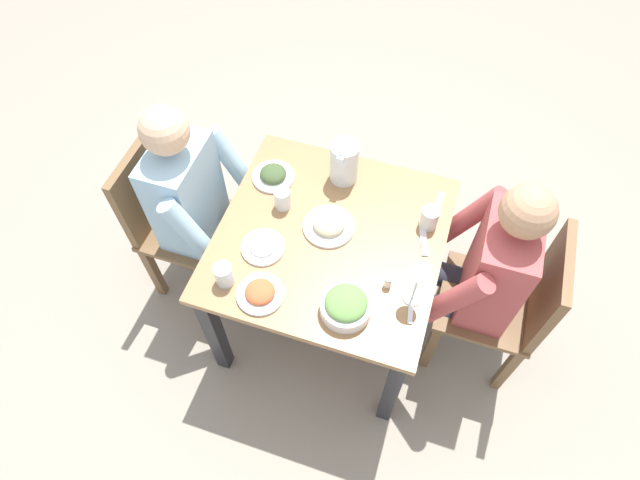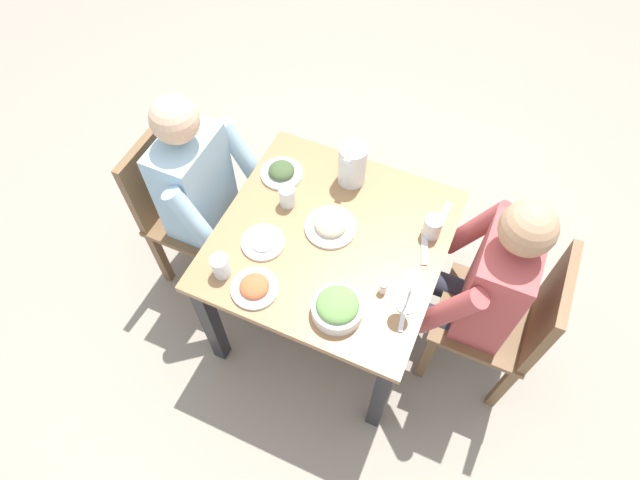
{
  "view_description": "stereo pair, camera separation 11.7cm",
  "coord_description": "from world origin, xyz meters",
  "px_view_note": "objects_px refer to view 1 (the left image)",
  "views": [
    {
      "loc": [
        -1.14,
        -0.33,
        2.47
      ],
      "look_at": [
        -0.04,
        0.03,
        0.73
      ],
      "focal_mm": 29.99,
      "sensor_mm": 36.0,
      "label": 1
    },
    {
      "loc": [
        -1.1,
        -0.44,
        2.47
      ],
      "look_at": [
        -0.04,
        0.03,
        0.73
      ],
      "focal_mm": 29.99,
      "sensor_mm": 36.0,
      "label": 2
    }
  ],
  "objects_px": {
    "diner_near": "(470,270)",
    "plate_yoghurt": "(263,246)",
    "chair_far": "(172,215)",
    "plate_beans": "(329,225)",
    "dining_table": "(330,252)",
    "water_glass_near_left": "(224,275)",
    "water_glass_center": "(282,199)",
    "salt_shaker": "(388,282)",
    "salad_bowl": "(346,305)",
    "plate_rice_curry": "(260,293)",
    "diner_far": "(207,207)",
    "water_glass_far_left": "(429,218)",
    "wine_glass": "(418,279)",
    "chair_near": "(511,301)",
    "plate_dolmas": "(273,175)",
    "water_pitcher": "(344,162)"
  },
  "relations": [
    {
      "from": "plate_beans",
      "to": "salt_shaker",
      "type": "height_order",
      "value": "same"
    },
    {
      "from": "salad_bowl",
      "to": "wine_glass",
      "type": "xyz_separation_m",
      "value": [
        0.13,
        -0.22,
        0.1
      ]
    },
    {
      "from": "salt_shaker",
      "to": "plate_yoghurt",
      "type": "bearing_deg",
      "value": 89.0
    },
    {
      "from": "dining_table",
      "to": "water_glass_center",
      "type": "distance_m",
      "value": 0.3
    },
    {
      "from": "salad_bowl",
      "to": "water_glass_far_left",
      "type": "bearing_deg",
      "value": -23.68
    },
    {
      "from": "salt_shaker",
      "to": "water_glass_far_left",
      "type": "bearing_deg",
      "value": -15.05
    },
    {
      "from": "chair_far",
      "to": "plate_dolmas",
      "type": "bearing_deg",
      "value": -67.62
    },
    {
      "from": "chair_far",
      "to": "chair_near",
      "type": "bearing_deg",
      "value": -88.57
    },
    {
      "from": "plate_beans",
      "to": "wine_glass",
      "type": "xyz_separation_m",
      "value": [
        -0.21,
        -0.39,
        0.12
      ]
    },
    {
      "from": "dining_table",
      "to": "plate_yoghurt",
      "type": "xyz_separation_m",
      "value": [
        -0.14,
        0.23,
        0.13
      ]
    },
    {
      "from": "chair_far",
      "to": "salt_shaker",
      "type": "height_order",
      "value": "chair_far"
    },
    {
      "from": "chair_far",
      "to": "plate_beans",
      "type": "relative_size",
      "value": 4.1
    },
    {
      "from": "water_glass_center",
      "to": "water_glass_near_left",
      "type": "bearing_deg",
      "value": 168.39
    },
    {
      "from": "chair_far",
      "to": "wine_glass",
      "type": "distance_m",
      "value": 1.21
    },
    {
      "from": "wine_glass",
      "to": "water_glass_far_left",
      "type": "bearing_deg",
      "value": 2.32
    },
    {
      "from": "dining_table",
      "to": "diner_far",
      "type": "bearing_deg",
      "value": 86.98
    },
    {
      "from": "plate_rice_curry",
      "to": "water_glass_far_left",
      "type": "bearing_deg",
      "value": -45.99
    },
    {
      "from": "plate_dolmas",
      "to": "wine_glass",
      "type": "height_order",
      "value": "wine_glass"
    },
    {
      "from": "plate_dolmas",
      "to": "salad_bowl",
      "type": "bearing_deg",
      "value": -136.94
    },
    {
      "from": "water_glass_near_left",
      "to": "salt_shaker",
      "type": "height_order",
      "value": "water_glass_near_left"
    },
    {
      "from": "water_pitcher",
      "to": "water_glass_center",
      "type": "height_order",
      "value": "water_pitcher"
    },
    {
      "from": "plate_dolmas",
      "to": "wine_glass",
      "type": "relative_size",
      "value": 0.93
    },
    {
      "from": "chair_near",
      "to": "water_pitcher",
      "type": "relative_size",
      "value": 4.52
    },
    {
      "from": "chair_near",
      "to": "water_glass_center",
      "type": "relative_size",
      "value": 9.16
    },
    {
      "from": "chair_near",
      "to": "plate_beans",
      "type": "relative_size",
      "value": 4.1
    },
    {
      "from": "plate_dolmas",
      "to": "plate_rice_curry",
      "type": "distance_m",
      "value": 0.56
    },
    {
      "from": "chair_far",
      "to": "salad_bowl",
      "type": "relative_size",
      "value": 4.56
    },
    {
      "from": "dining_table",
      "to": "water_glass_near_left",
      "type": "xyz_separation_m",
      "value": [
        -0.32,
        0.31,
        0.17
      ]
    },
    {
      "from": "water_glass_center",
      "to": "chair_far",
      "type": "bearing_deg",
      "value": 95.8
    },
    {
      "from": "salad_bowl",
      "to": "water_glass_center",
      "type": "height_order",
      "value": "water_glass_center"
    },
    {
      "from": "wine_glass",
      "to": "plate_beans",
      "type": "bearing_deg",
      "value": 61.92
    },
    {
      "from": "diner_far",
      "to": "plate_dolmas",
      "type": "bearing_deg",
      "value": -52.83
    },
    {
      "from": "chair_far",
      "to": "salad_bowl",
      "type": "height_order",
      "value": "chair_far"
    },
    {
      "from": "plate_beans",
      "to": "water_glass_center",
      "type": "distance_m",
      "value": 0.22
    },
    {
      "from": "plate_yoghurt",
      "to": "plate_beans",
      "type": "height_order",
      "value": "plate_beans"
    },
    {
      "from": "plate_rice_curry",
      "to": "diner_far",
      "type": "bearing_deg",
      "value": 47.89
    },
    {
      "from": "diner_near",
      "to": "plate_rice_curry",
      "type": "height_order",
      "value": "diner_near"
    },
    {
      "from": "water_glass_center",
      "to": "wine_glass",
      "type": "distance_m",
      "value": 0.66
    },
    {
      "from": "wine_glass",
      "to": "plate_rice_curry",
      "type": "bearing_deg",
      "value": 106.8
    },
    {
      "from": "water_pitcher",
      "to": "water_glass_near_left",
      "type": "relative_size",
      "value": 1.99
    },
    {
      "from": "salad_bowl",
      "to": "wine_glass",
      "type": "relative_size",
      "value": 0.96
    },
    {
      "from": "plate_rice_curry",
      "to": "water_glass_far_left",
      "type": "xyz_separation_m",
      "value": [
        0.5,
        -0.52,
        0.03
      ]
    },
    {
      "from": "diner_near",
      "to": "plate_yoghurt",
      "type": "bearing_deg",
      "value": 104.3
    },
    {
      "from": "plate_yoghurt",
      "to": "plate_dolmas",
      "type": "xyz_separation_m",
      "value": [
        0.35,
        0.09,
        0.01
      ]
    },
    {
      "from": "dining_table",
      "to": "plate_dolmas",
      "type": "distance_m",
      "value": 0.41
    },
    {
      "from": "chair_near",
      "to": "salad_bowl",
      "type": "bearing_deg",
      "value": 120.34
    },
    {
      "from": "salt_shaker",
      "to": "salad_bowl",
      "type": "bearing_deg",
      "value": 141.29
    },
    {
      "from": "diner_far",
      "to": "water_glass_near_left",
      "type": "relative_size",
      "value": 12.05
    },
    {
      "from": "plate_yoghurt",
      "to": "water_glass_center",
      "type": "distance_m",
      "value": 0.22
    },
    {
      "from": "water_pitcher",
      "to": "salad_bowl",
      "type": "bearing_deg",
      "value": -162.58
    }
  ]
}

